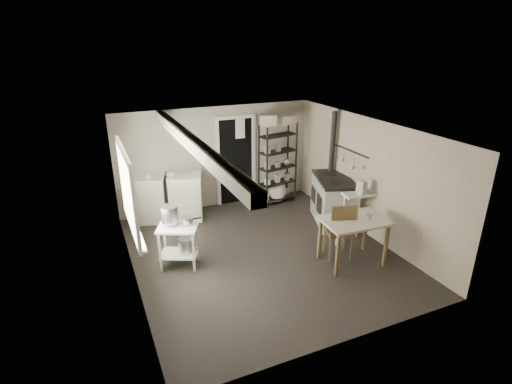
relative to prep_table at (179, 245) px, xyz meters
name	(u,v)px	position (x,y,z in m)	size (l,w,h in m)	color
floor	(263,253)	(1.49, -0.20, -0.40)	(5.00, 5.00, 0.00)	black
ceiling	(263,130)	(1.49, -0.20, 1.90)	(5.00, 5.00, 0.00)	silver
wall_back	(217,158)	(1.49, 2.30, 0.75)	(4.50, 0.02, 2.30)	#AEA694
wall_front	(350,266)	(1.49, -2.70, 0.75)	(4.50, 0.02, 2.30)	#AEA694
wall_left	(129,217)	(-0.76, -0.20, 0.75)	(0.02, 5.00, 2.30)	#AEA694
wall_right	(368,178)	(3.74, -0.20, 0.75)	(0.02, 5.00, 2.30)	#AEA694
window	(126,191)	(-0.73, 0.00, 1.10)	(0.12, 1.76, 1.28)	silver
doorway	(236,162)	(1.94, 2.27, 0.60)	(0.96, 0.10, 2.08)	silver
ceiling_beam	(192,143)	(0.29, -0.20, 1.80)	(0.18, 5.00, 0.18)	silver
wallpaper_panel	(368,178)	(3.73, -0.20, 0.75)	(0.01, 5.00, 2.30)	#C2B59E
utensil_rail	(349,151)	(3.68, 0.40, 1.15)	(0.06, 1.20, 0.44)	#B2B3B5
prep_table	(179,245)	(0.00, 0.00, 0.00)	(0.65, 0.47, 0.75)	silver
stockpot	(170,215)	(-0.09, 0.11, 0.54)	(0.28, 0.28, 0.30)	#B2B3B5
saucepan	(187,220)	(0.17, -0.02, 0.45)	(0.18, 0.18, 0.10)	#B2B3B5
bucket	(185,245)	(0.11, -0.03, -0.02)	(0.24, 0.24, 0.26)	#B2B3B5
base_cabinets	(168,199)	(0.24, 1.98, 0.06)	(1.51, 0.65, 0.99)	beige
mixing_bowl	(171,178)	(0.34, 1.90, 0.55)	(0.26, 0.26, 0.07)	silver
counter_cup	(148,180)	(-0.14, 1.91, 0.57)	(0.12, 0.12, 0.09)	silver
shelf_rack	(278,164)	(2.81, 1.87, 0.55)	(0.89, 0.35, 1.89)	black
shelf_jar	(266,148)	(2.52, 1.90, 0.96)	(0.08, 0.08, 0.18)	silver
storage_box_a	(268,120)	(2.54, 1.86, 1.61)	(0.35, 0.30, 0.24)	beige
storage_box_b	(286,119)	(2.99, 1.84, 1.59)	(0.29, 0.27, 0.19)	beige
stove	(333,202)	(3.41, 0.44, 0.04)	(0.69, 1.25, 0.98)	beige
stovepipe	(333,144)	(3.60, 0.87, 1.19)	(0.11, 0.11, 1.39)	black
side_ledge	(356,217)	(3.44, -0.34, 0.03)	(0.60, 0.32, 0.93)	silver
oats_box	(361,190)	(3.44, -0.39, 0.61)	(0.11, 0.18, 0.27)	beige
work_table	(352,243)	(2.78, -1.10, -0.02)	(1.09, 0.76, 0.83)	beige
table_cup	(367,219)	(3.02, -1.15, 0.40)	(0.09, 0.09, 0.09)	silver
chair	(339,232)	(2.68, -0.84, 0.08)	(0.45, 0.47, 1.08)	brown
flour_sack	(277,192)	(2.83, 1.89, -0.16)	(0.43, 0.37, 0.52)	silver
floor_crock	(338,241)	(2.95, -0.48, -0.33)	(0.12, 0.12, 0.15)	silver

